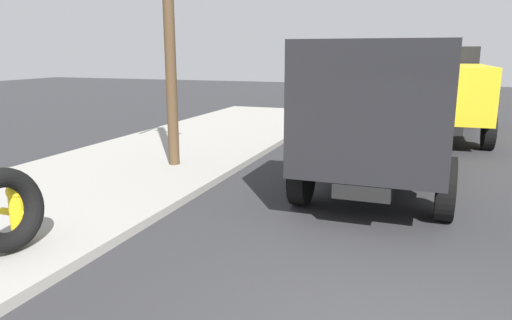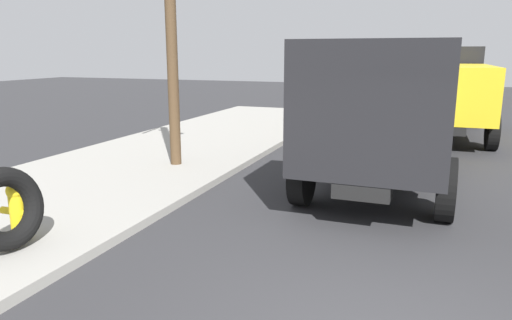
# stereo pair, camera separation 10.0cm
# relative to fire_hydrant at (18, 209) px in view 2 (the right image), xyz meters

# --- Properties ---
(fire_hydrant) EXTENTS (0.27, 0.61, 0.87)m
(fire_hydrant) POSITION_rel_fire_hydrant_xyz_m (0.00, 0.00, 0.00)
(fire_hydrant) COLOR yellow
(fire_hydrant) RESTS_ON sidewalk_curb
(loose_tire) EXTENTS (1.19, 0.59, 1.18)m
(loose_tire) POSITION_rel_fire_hydrant_xyz_m (-0.34, -0.14, 0.12)
(loose_tire) COLOR black
(loose_tire) RESTS_ON sidewalk_curb
(dump_truck_gray) EXTENTS (7.02, 2.84, 3.00)m
(dump_truck_gray) POSITION_rel_fire_hydrant_xyz_m (5.58, -4.52, 1.00)
(dump_truck_gray) COLOR slate
(dump_truck_gray) RESTS_ON ground
(dump_truck_yellow) EXTENTS (7.07, 2.96, 3.00)m
(dump_truck_yellow) POSITION_rel_fire_hydrant_xyz_m (12.82, -5.77, 1.00)
(dump_truck_yellow) COLOR gold
(dump_truck_yellow) RESTS_ON ground
(dump_truck_orange) EXTENTS (7.01, 2.82, 3.00)m
(dump_truck_orange) POSITION_rel_fire_hydrant_xyz_m (24.48, -5.71, 1.00)
(dump_truck_orange) COLOR orange
(dump_truck_orange) RESTS_ON ground
(bare_tree) EXTENTS (1.18, 1.21, 5.66)m
(bare_tree) POSITION_rel_fire_hydrant_xyz_m (5.02, 0.32, 2.51)
(bare_tree) COLOR #4C3823
(bare_tree) RESTS_ON sidewalk_curb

